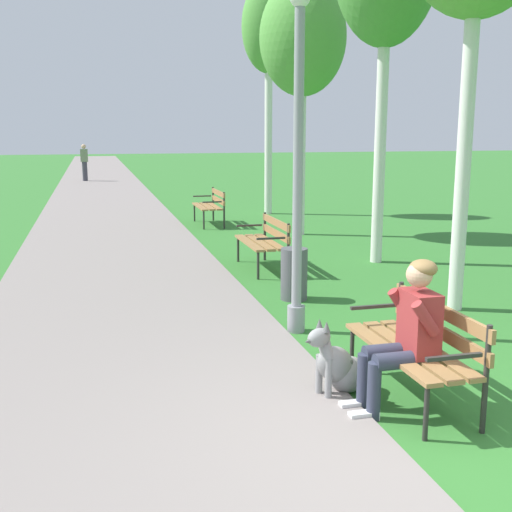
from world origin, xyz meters
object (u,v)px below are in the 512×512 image
Objects in this scene: pedestrian_distant at (84,163)px; birch_tree_fifth at (269,31)px; park_bench_mid at (265,238)px; park_bench_far at (211,204)px; birch_tree_fourth at (303,39)px; park_bench_near at (419,341)px; person_seated_on_near_bench at (407,330)px; litter_bin at (294,274)px; lamp_post_near at (298,156)px; dog_grey at (339,366)px.

birch_tree_fifth is at bearing -68.63° from pedestrian_distant.
park_bench_far is (0.05, 5.15, 0.00)m from park_bench_mid.
park_bench_near is at bearing -101.86° from birch_tree_fourth.
person_seated_on_near_bench is 1.79× the size of litter_bin.
person_seated_on_near_bench is at bearing -100.42° from birch_tree_fifth.
park_bench_mid is 3.62m from lamp_post_near.
park_bench_near is 10.43m from park_bench_far.
park_bench_near is 1.00× the size of park_bench_far.
litter_bin is (0.19, 3.52, -0.33)m from person_seated_on_near_bench.
pedestrian_distant reaches higher than park_bench_far.
litter_bin is at bearing -109.25° from birch_tree_fourth.
park_bench_far is at bearing -138.57° from birch_tree_fifth.
birch_tree_fifth is at bearing 76.24° from lamp_post_near.
park_bench_mid is at bearing -90.52° from park_bench_far.
park_bench_mid is (0.11, 5.28, 0.00)m from park_bench_near.
pedestrian_distant is at bearing 95.35° from dog_grey.
park_bench_mid is 1.95m from litter_bin.
park_bench_far is at bearing 89.48° from park_bench_mid.
park_bench_near is 0.32m from person_seated_on_near_bench.
park_bench_far is 0.28× the size of birch_tree_fourth.
person_seated_on_near_bench is (-0.36, -10.60, 0.17)m from park_bench_far.
pedestrian_distant is (-3.01, 19.47, 0.33)m from park_bench_mid.
birch_tree_fifth reaches higher than birch_tree_fourth.
dog_grey is 0.13× the size of birch_tree_fifth.
person_seated_on_near_bench is 0.23× the size of birch_tree_fourth.
litter_bin is (-2.07, -8.75, -4.45)m from birch_tree_fifth.
dog_grey is 1.15× the size of litter_bin.
park_bench_near is 0.91× the size of pedestrian_distant.
park_bench_far reaches higher than dog_grey.
dog_grey is 3.16m from litter_bin.
pedestrian_distant is at bearing 98.78° from park_bench_mid.
birch_tree_fifth is (0.26, 3.59, 0.69)m from birch_tree_fourth.
birch_tree_fourth is (1.99, 8.68, 3.43)m from person_seated_on_near_bench.
birch_tree_fourth is (2.21, 6.50, 2.14)m from lamp_post_near.
dog_grey is (-0.76, -10.18, -0.25)m from park_bench_far.
person_seated_on_near_bench is 2.54m from lamp_post_near.
park_bench_near is 1.20× the size of person_seated_on_near_bench.
birch_tree_fifth is at bearing 41.43° from park_bench_far.
birch_tree_fourth is at bearing -94.19° from birch_tree_fifth.
park_bench_near and park_bench_far have the same top height.
birch_tree_fourth reaches higher than dog_grey.
park_bench_mid is 1.87× the size of dog_grey.
lamp_post_near is (0.18, 1.77, 1.71)m from dog_grey.
park_bench_far reaches higher than litter_bin.
litter_bin is at bearing 73.16° from lamp_post_near.
park_bench_far is 14.65m from pedestrian_distant.
lamp_post_near is 22.90m from pedestrian_distant.
park_bench_near is 0.25× the size of birch_tree_fifth.
lamp_post_near reaches higher than park_bench_far.
person_seated_on_near_bench is 0.76× the size of pedestrian_distant.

